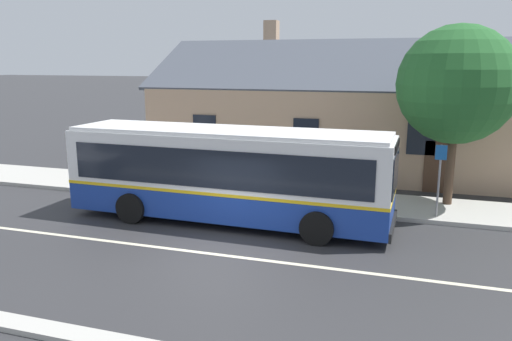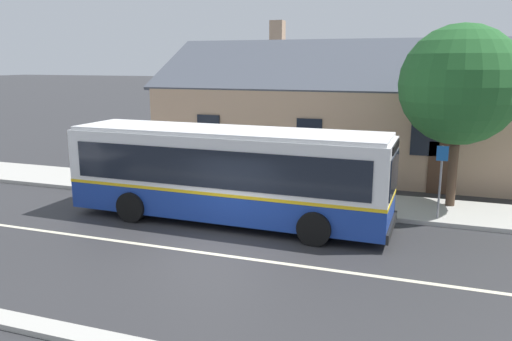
{
  "view_description": "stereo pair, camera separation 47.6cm",
  "coord_description": "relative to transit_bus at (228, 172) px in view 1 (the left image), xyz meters",
  "views": [
    {
      "loc": [
        4.97,
        -11.9,
        5.17
      ],
      "look_at": [
        -0.03,
        3.77,
        1.57
      ],
      "focal_mm": 35.0,
      "sensor_mm": 36.0,
      "label": 1
    },
    {
      "loc": [
        5.42,
        -11.75,
        5.17
      ],
      "look_at": [
        -0.03,
        3.77,
        1.57
      ],
      "focal_mm": 35.0,
      "sensor_mm": 36.0,
      "label": 2
    }
  ],
  "objects": [
    {
      "name": "lane_divider_stripe",
      "position": [
        0.71,
        -2.9,
        -1.64
      ],
      "size": [
        60.0,
        0.16,
        0.01
      ],
      "primitive_type": "cube",
      "color": "beige",
      "rests_on": "ground"
    },
    {
      "name": "bus_stop_sign",
      "position": [
        6.57,
        2.09,
        -0.0
      ],
      "size": [
        0.36,
        0.07,
        2.4
      ],
      "color": "gray",
      "rests_on": "sidewalk_far"
    },
    {
      "name": "community_building",
      "position": [
        3.64,
        10.67,
        0.46
      ],
      "size": [
        20.67,
        9.52,
        7.29
      ],
      "color": "tan",
      "rests_on": "ground"
    },
    {
      "name": "bench_down_street",
      "position": [
        -1.6,
        2.71,
        -1.07
      ],
      "size": [
        1.73,
        0.51,
        0.94
      ],
      "color": "#4C4C4C",
      "rests_on": "sidewalk_far"
    },
    {
      "name": "ground_plane",
      "position": [
        0.71,
        -2.9,
        -1.64
      ],
      "size": [
        300.0,
        300.0,
        0.0
      ],
      "primitive_type": "plane",
      "color": "#2D2D30"
    },
    {
      "name": "bench_by_building",
      "position": [
        -5.82,
        2.95,
        -1.06
      ],
      "size": [
        1.89,
        0.51,
        0.94
      ],
      "color": "#4C4C4C",
      "rests_on": "sidewalk_far"
    },
    {
      "name": "sidewalk_far",
      "position": [
        0.71,
        3.1,
        -1.57
      ],
      "size": [
        60.0,
        3.0,
        0.15
      ],
      "primitive_type": "cube",
      "color": "#ADAAA3",
      "rests_on": "ground"
    },
    {
      "name": "transit_bus",
      "position": [
        0.0,
        0.0,
        0.0
      ],
      "size": [
        10.65,
        2.93,
        3.05
      ],
      "color": "navy",
      "rests_on": "ground"
    },
    {
      "name": "street_tree_primary",
      "position": [
        7.0,
        3.81,
        2.74
      ],
      "size": [
        4.09,
        4.09,
        6.44
      ],
      "color": "#4C3828",
      "rests_on": "ground"
    }
  ]
}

